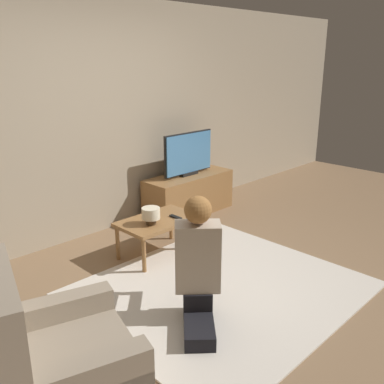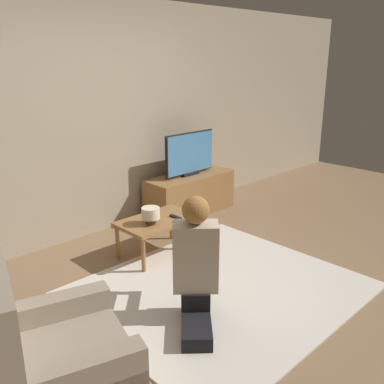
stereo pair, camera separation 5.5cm
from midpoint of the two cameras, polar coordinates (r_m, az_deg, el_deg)
name	(u,v)px [view 2 (the right image)]	position (r m, az deg, el deg)	size (l,w,h in m)	color
ground_plane	(220,290)	(3.88, 4.21, -12.88)	(10.00, 10.00, 0.00)	#896B4C
wall_back	(92,120)	(4.88, -12.86, 9.32)	(10.00, 0.06, 2.60)	tan
rug	(220,289)	(3.88, 4.22, -12.78)	(2.28, 2.01, 0.02)	silver
tv_stand	(190,194)	(5.57, 0.02, -0.27)	(1.22, 0.46, 0.51)	olive
tv	(190,154)	(5.43, -0.01, 5.14)	(0.80, 0.08, 0.55)	black
coffee_table	(158,223)	(4.38, -4.17, -4.16)	(0.81, 0.50, 0.39)	olive
armchair	(54,365)	(2.74, -17.37, -21.11)	(0.95, 0.99, 0.93)	gray
person_kneeling	(196,261)	(3.24, 0.97, -9.16)	(0.76, 0.79, 1.00)	black
table_lamp	(151,214)	(4.20, -5.16, -2.96)	(0.18, 0.18, 0.17)	#4C3823
remote	(176,217)	(4.38, -1.84, -3.35)	(0.04, 0.15, 0.02)	black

